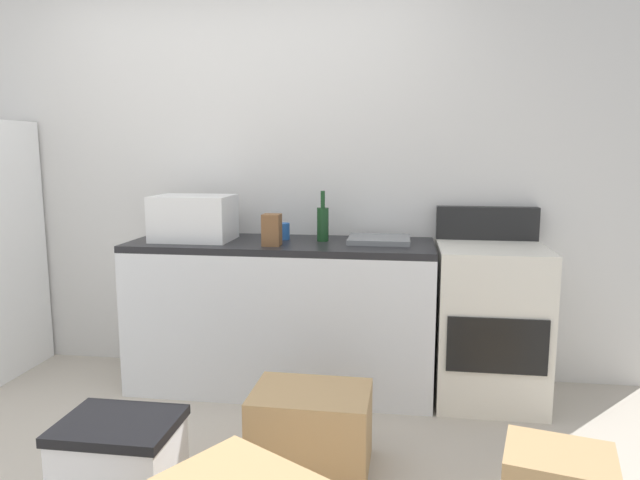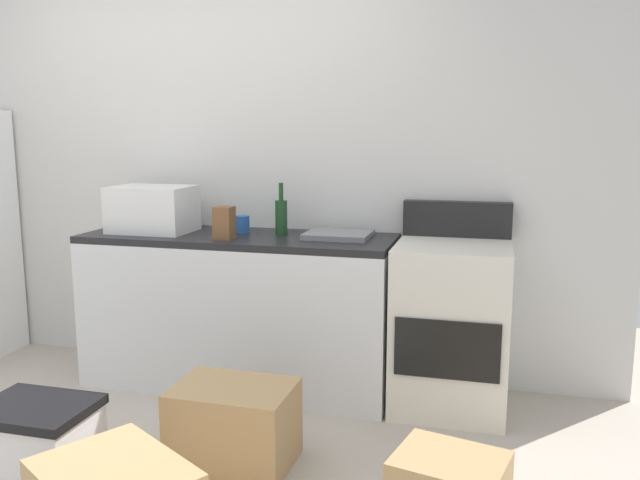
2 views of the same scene
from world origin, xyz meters
TOP-DOWN VIEW (x-y plane):
  - wall_back at (0.00, 1.55)m, footprint 5.00×0.10m
  - kitchen_counter at (0.30, 1.20)m, footprint 1.80×0.60m
  - stove_oven at (1.52, 1.21)m, footprint 0.60×0.61m
  - microwave at (-0.23, 1.18)m, footprint 0.46×0.34m
  - sink_basin at (0.88, 1.27)m, footprint 0.36×0.32m
  - wine_bottle at (0.54, 1.26)m, footprint 0.07×0.07m
  - coffee_mug at (0.30, 1.29)m, footprint 0.08×0.08m
  - knife_block at (0.28, 1.05)m, footprint 0.10×0.10m
  - cardboard_box_large at (0.62, 0.31)m, footprint 0.53×0.39m
  - storage_bin at (-0.08, -0.11)m, footprint 0.46×0.36m

SIDE VIEW (x-z plane):
  - cardboard_box_large at x=0.62m, z-range 0.00..0.37m
  - storage_bin at x=-0.08m, z-range 0.00..0.38m
  - kitchen_counter at x=0.30m, z-range 0.00..0.90m
  - stove_oven at x=1.52m, z-range -0.08..1.02m
  - sink_basin at x=0.88m, z-range 0.90..0.93m
  - coffee_mug at x=0.30m, z-range 0.90..1.00m
  - knife_block at x=0.28m, z-range 0.90..1.08m
  - wine_bottle at x=0.54m, z-range 0.86..1.16m
  - microwave at x=-0.23m, z-range 0.90..1.17m
  - wall_back at x=0.00m, z-range 0.00..2.60m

